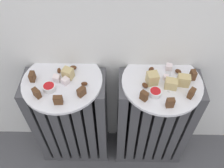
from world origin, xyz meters
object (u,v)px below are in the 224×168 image
at_px(jam_bowl_right, 155,92).
at_px(fork, 168,80).
at_px(radiator_left, 72,121).
at_px(radiator_right, 152,122).
at_px(jam_bowl_left, 49,87).
at_px(plate_left, 62,81).
at_px(plate_right, 162,82).

distance_m(jam_bowl_right, fork, 0.09).
distance_m(radiator_left, radiator_right, 0.38).
bearing_deg(radiator_left, jam_bowl_right, -10.35).
bearing_deg(radiator_left, jam_bowl_left, -128.62).
distance_m(plate_left, fork, 0.41).
distance_m(radiator_left, jam_bowl_right, 0.47).
height_order(radiator_right, plate_right, plate_right).
xyz_separation_m(radiator_left, jam_bowl_left, (-0.04, -0.05, 0.31)).
relative_size(radiator_left, jam_bowl_left, 11.65).
bearing_deg(plate_left, radiator_left, 90.00).
height_order(radiator_left, fork, fork).
distance_m(radiator_left, fork, 0.50).
height_order(plate_left, jam_bowl_left, jam_bowl_left).
relative_size(radiator_right, plate_right, 1.79).
bearing_deg(radiator_right, jam_bowl_right, -118.51).
distance_m(plate_left, jam_bowl_right, 0.35).
distance_m(plate_right, jam_bowl_right, 0.07).
distance_m(plate_right, jam_bowl_left, 0.42).
bearing_deg(radiator_left, radiator_right, 0.00).
distance_m(plate_left, plate_right, 0.38).
distance_m(jam_bowl_left, jam_bowl_right, 0.39).
height_order(jam_bowl_left, jam_bowl_right, jam_bowl_left).
xyz_separation_m(plate_left, plate_right, (0.38, 0.00, 0.00)).
bearing_deg(jam_bowl_left, plate_right, 6.45).
height_order(radiator_right, jam_bowl_left, jam_bowl_left).
bearing_deg(plate_right, plate_left, 180.00).
xyz_separation_m(radiator_right, plate_right, (-0.00, -0.00, 0.29)).
distance_m(plate_right, fork, 0.03).
xyz_separation_m(plate_left, jam_bowl_left, (-0.04, -0.05, 0.02)).
relative_size(jam_bowl_left, jam_bowl_right, 1.04).
relative_size(radiator_left, plate_right, 1.79).
height_order(radiator_right, jam_bowl_right, jam_bowl_right).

